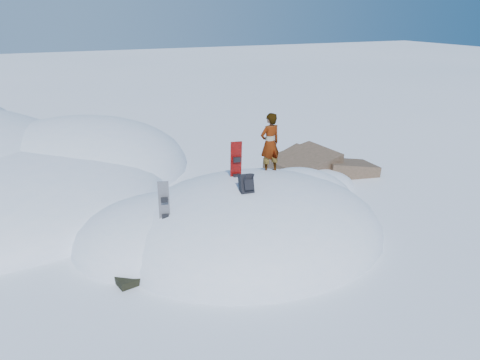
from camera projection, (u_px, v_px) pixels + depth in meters
name	position (u px, v px, depth m)	size (l,w,h in m)	color
ground	(252.00, 235.00, 12.08)	(120.00, 120.00, 0.00)	white
snow_mound	(242.00, 233.00, 12.22)	(8.00, 6.00, 3.00)	white
rock_outcrop	(312.00, 178.00, 16.09)	(4.68, 4.41, 1.68)	brown
snowboard_red	(236.00, 170.00, 11.91)	(0.31, 0.23, 1.55)	#B50C09
snowboard_dark	(165.00, 209.00, 10.50)	(0.29, 0.24, 1.32)	black
backpack	(247.00, 184.00, 10.93)	(0.36, 0.43, 0.53)	black
gear_pile	(133.00, 278.00, 9.97)	(0.78, 0.60, 0.21)	black
person	(270.00, 143.00, 12.47)	(0.60, 0.40, 1.65)	slate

